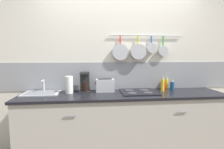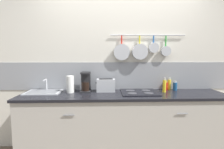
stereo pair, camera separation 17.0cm
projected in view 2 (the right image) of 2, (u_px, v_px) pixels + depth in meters
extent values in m
cube|color=silver|center=(122.00, 66.00, 2.77)|extent=(7.20, 0.06, 2.60)
cube|color=gray|center=(122.00, 76.00, 2.78)|extent=(7.20, 0.07, 0.43)
cylinder|color=#B7BABF|center=(148.00, 35.00, 2.68)|extent=(1.16, 0.02, 0.02)
cylinder|color=red|center=(122.00, 40.00, 2.67)|extent=(0.02, 0.02, 0.13)
cylinder|color=#B7BABF|center=(122.00, 52.00, 2.67)|extent=(0.25, 0.05, 0.25)
cylinder|color=gold|center=(140.00, 40.00, 2.68)|extent=(0.02, 0.02, 0.13)
cylinder|color=#B7BABF|center=(140.00, 52.00, 2.66)|extent=(0.24, 0.07, 0.24)
cylinder|color=#1959B2|center=(154.00, 39.00, 2.69)|extent=(0.02, 0.02, 0.11)
cylinder|color=#B7BABF|center=(154.00, 48.00, 2.68)|extent=(0.15, 0.05, 0.15)
cylinder|color=green|center=(166.00, 41.00, 2.70)|extent=(0.02, 0.02, 0.16)
cylinder|color=#B7BABF|center=(166.00, 51.00, 2.69)|extent=(0.15, 0.04, 0.15)
cube|color=#B7B2A8|center=(124.00, 126.00, 2.52)|extent=(2.86, 0.58, 0.89)
cylinder|color=slate|center=(69.00, 115.00, 2.16)|extent=(0.14, 0.01, 0.01)
cylinder|color=slate|center=(182.00, 114.00, 2.21)|extent=(0.14, 0.01, 0.01)
cube|color=black|center=(124.00, 95.00, 2.47)|extent=(2.90, 0.62, 0.03)
cube|color=#B7BABF|center=(44.00, 92.00, 2.54)|extent=(0.49, 0.35, 0.01)
cube|color=slate|center=(44.00, 91.00, 2.54)|extent=(0.42, 0.28, 0.00)
cylinder|color=#B7BABF|center=(46.00, 85.00, 2.66)|extent=(0.03, 0.03, 0.18)
cylinder|color=#B7BABF|center=(45.00, 80.00, 2.58)|extent=(0.02, 0.14, 0.02)
cylinder|color=white|center=(70.00, 84.00, 2.53)|extent=(0.11, 0.11, 0.24)
cube|color=#262628|center=(86.00, 91.00, 2.58)|extent=(0.15, 0.20, 0.02)
cube|color=#262628|center=(86.00, 82.00, 2.63)|extent=(0.14, 0.07, 0.29)
cylinder|color=black|center=(85.00, 87.00, 2.55)|extent=(0.11, 0.11, 0.12)
cube|color=#262628|center=(85.00, 73.00, 2.57)|extent=(0.14, 0.15, 0.02)
cube|color=#B7BABF|center=(106.00, 85.00, 2.61)|extent=(0.27, 0.16, 0.19)
cube|color=black|center=(106.00, 79.00, 2.57)|extent=(0.20, 0.03, 0.00)
cube|color=black|center=(106.00, 79.00, 2.62)|extent=(0.20, 0.03, 0.00)
cube|color=black|center=(96.00, 83.00, 2.60)|extent=(0.02, 0.02, 0.02)
cube|color=black|center=(139.00, 92.00, 2.53)|extent=(0.52, 0.47, 0.01)
cylinder|color=#38383D|center=(132.00, 93.00, 2.43)|extent=(0.13, 0.13, 0.00)
cylinder|color=#38383D|center=(149.00, 93.00, 2.44)|extent=(0.13, 0.13, 0.00)
cylinder|color=#38383D|center=(130.00, 90.00, 2.62)|extent=(0.13, 0.13, 0.00)
cylinder|color=#38383D|center=(146.00, 90.00, 2.63)|extent=(0.13, 0.13, 0.00)
cylinder|color=yellow|center=(164.00, 86.00, 2.56)|extent=(0.05, 0.05, 0.18)
cylinder|color=beige|center=(165.00, 79.00, 2.55)|extent=(0.03, 0.03, 0.04)
cylinder|color=red|center=(165.00, 86.00, 2.71)|extent=(0.06, 0.06, 0.12)
cylinder|color=#B28C19|center=(166.00, 82.00, 2.70)|extent=(0.04, 0.04, 0.03)
cylinder|color=yellow|center=(169.00, 85.00, 2.75)|extent=(0.05, 0.05, 0.16)
cylinder|color=beige|center=(169.00, 78.00, 2.74)|extent=(0.03, 0.03, 0.04)
cylinder|color=navy|center=(175.00, 86.00, 2.70)|extent=(0.06, 0.06, 0.12)
cylinder|color=beige|center=(175.00, 82.00, 2.69)|extent=(0.04, 0.04, 0.03)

